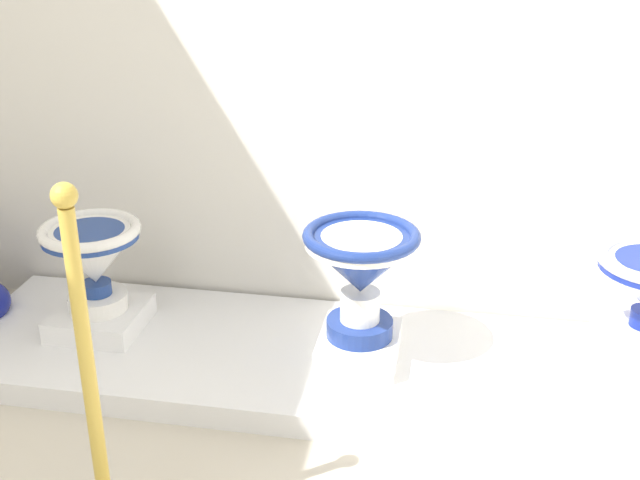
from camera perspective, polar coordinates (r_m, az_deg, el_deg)
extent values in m
cube|color=white|center=(3.02, 2.30, -8.92)|extent=(3.00, 0.82, 0.09)
cube|color=white|center=(3.26, -15.37, -5.39)|extent=(0.33, 0.33, 0.09)
cylinder|color=white|center=(3.22, -15.52, -4.22)|extent=(0.23, 0.23, 0.07)
cylinder|color=navy|center=(3.20, -15.63, -3.30)|extent=(0.11, 0.11, 0.05)
cone|color=white|center=(3.14, -15.89, -1.13)|extent=(0.37, 0.37, 0.22)
cylinder|color=navy|center=(3.11, -16.06, 0.35)|extent=(0.36, 0.36, 0.03)
torus|color=white|center=(3.10, -16.10, 0.69)|extent=(0.38, 0.38, 0.04)
cylinder|color=navy|center=(3.10, -16.09, 0.61)|extent=(0.26, 0.26, 0.01)
cube|color=white|center=(2.96, 2.80, -7.54)|extent=(0.29, 0.34, 0.09)
cylinder|color=navy|center=(2.92, 2.83, -6.24)|extent=(0.24, 0.24, 0.06)
cylinder|color=white|center=(2.88, 2.87, -4.71)|extent=(0.14, 0.14, 0.11)
cone|color=navy|center=(2.81, 2.94, -1.74)|extent=(0.40, 0.40, 0.22)
cylinder|color=white|center=(2.77, 2.97, -0.08)|extent=(0.40, 0.40, 0.03)
torus|color=navy|center=(2.76, 2.98, 0.30)|extent=(0.41, 0.41, 0.04)
cylinder|color=white|center=(2.76, 2.98, 0.20)|extent=(0.28, 0.28, 0.01)
cube|color=white|center=(3.10, 21.79, -7.52)|extent=(0.30, 0.38, 0.13)
cylinder|color=gold|center=(2.15, -16.08, -9.90)|extent=(0.04, 0.04, 0.97)
sphere|color=gold|center=(1.93, -17.77, 3.04)|extent=(0.06, 0.06, 0.06)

